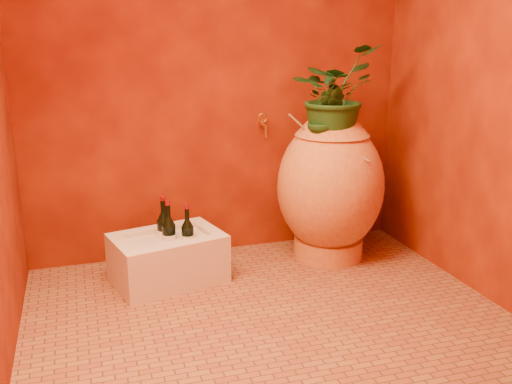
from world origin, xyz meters
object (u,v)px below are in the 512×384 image
object	(u,v)px
amphora	(330,185)
wall_tap	(263,124)
wine_bottle_c	(188,237)
wine_bottle_b	(164,232)
stone_basin	(168,259)
wine_bottle_a	(169,237)

from	to	relation	value
amphora	wall_tap	distance (m)	0.59
wine_bottle_c	wall_tap	world-z (taller)	wall_tap
amphora	wine_bottle_b	world-z (taller)	amphora
amphora	wine_bottle_c	xyz separation A→B (m)	(-0.96, -0.09, -0.22)
stone_basin	wine_bottle_a	world-z (taller)	wine_bottle_a
wine_bottle_a	wine_bottle_c	world-z (taller)	wine_bottle_a
amphora	stone_basin	size ratio (longest dim) A/B	1.39
stone_basin	wine_bottle_b	bearing A→B (deg)	95.20
wine_bottle_c	wine_bottle_a	bearing A→B (deg)	171.27
wine_bottle_b	wine_bottle_c	world-z (taller)	wine_bottle_b
wine_bottle_b	wine_bottle_c	bearing A→B (deg)	-35.84
stone_basin	amphora	bearing A→B (deg)	3.68
wine_bottle_b	wall_tap	bearing A→B (deg)	20.84
wine_bottle_a	wall_tap	size ratio (longest dim) A/B	2.23
stone_basin	wall_tap	bearing A→B (deg)	25.62
stone_basin	wine_bottle_a	bearing A→B (deg)	-29.10
wine_bottle_b	wall_tap	size ratio (longest dim) A/B	2.29
wine_bottle_b	amphora	bearing A→B (deg)	0.09
wine_bottle_a	amphora	bearing A→B (deg)	4.07
wine_bottle_b	wall_tap	distance (m)	0.96
amphora	stone_basin	xyz separation A→B (m)	(-1.08, -0.07, -0.35)
wine_bottle_a	wine_bottle_b	size ratio (longest dim) A/B	0.97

